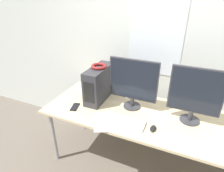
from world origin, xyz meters
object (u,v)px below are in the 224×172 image
monitor_main (133,82)px  keyboard (123,121)px  monitor_right_near (195,94)px  cell_phone (75,107)px  pc_tower (99,84)px  headphones (99,66)px  mouse (153,128)px

monitor_main → keyboard: 0.41m
monitor_right_near → keyboard: size_ratio=1.27×
monitor_main → cell_phone: 0.69m
keyboard → cell_phone: 0.57m
monitor_main → monitor_right_near: size_ratio=0.99×
pc_tower → headphones: 0.21m
mouse → keyboard: bearing=-178.6°
headphones → cell_phone: 0.52m
keyboard → cell_phone: bearing=176.7°
pc_tower → monitor_main: monitor_main is taller
pc_tower → monitor_right_near: (1.01, -0.04, 0.11)m
monitor_main → mouse: size_ratio=5.44×
headphones → mouse: size_ratio=1.71×
headphones → keyboard: headphones is taller
monitor_right_near → pc_tower: bearing=177.9°
pc_tower → monitor_main: (0.41, -0.02, 0.10)m
headphones → monitor_right_near: 1.01m
mouse → headphones: bearing=156.2°
headphones → monitor_right_near: bearing=-2.1°
cell_phone → monitor_main: bearing=9.3°
pc_tower → monitor_main: 0.42m
monitor_main → monitor_right_near: 0.60m
monitor_main → keyboard: monitor_main is taller
keyboard → monitor_main: bearing=90.7°
keyboard → mouse: size_ratio=4.34×
pc_tower → keyboard: size_ratio=1.11×
monitor_main → monitor_right_near: monitor_right_near is taller
pc_tower → cell_phone: size_ratio=2.93×
monitor_main → cell_phone: size_ratio=3.32×
headphones → monitor_main: bearing=-3.3°
pc_tower → headphones: size_ratio=2.80×
keyboard → mouse: 0.30m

